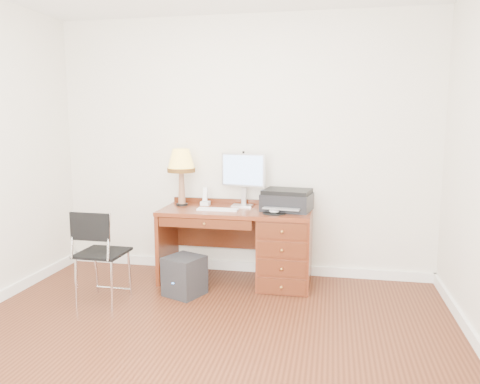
% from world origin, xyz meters
% --- Properties ---
extents(ground, '(4.00, 4.00, 0.00)m').
position_xyz_m(ground, '(0.00, 0.00, 0.00)').
color(ground, '#3D1B0E').
rests_on(ground, ground).
extents(room_shell, '(4.00, 4.00, 4.00)m').
position_xyz_m(room_shell, '(0.00, 0.63, 0.05)').
color(room_shell, silver).
rests_on(room_shell, ground).
extents(desk, '(1.50, 0.67, 0.75)m').
position_xyz_m(desk, '(0.32, 1.40, 0.41)').
color(desk, maroon).
rests_on(desk, ground).
extents(monitor, '(0.47, 0.19, 0.55)m').
position_xyz_m(monitor, '(0.03, 1.60, 1.09)').
color(monitor, silver).
rests_on(monitor, desk).
extents(keyboard, '(0.41, 0.12, 0.02)m').
position_xyz_m(keyboard, '(-0.17, 1.31, 0.76)').
color(keyboard, white).
rests_on(keyboard, desk).
extents(mouse_pad, '(0.22, 0.22, 0.04)m').
position_xyz_m(mouse_pad, '(0.40, 1.25, 0.76)').
color(mouse_pad, black).
rests_on(mouse_pad, desk).
extents(printer, '(0.52, 0.43, 0.21)m').
position_xyz_m(printer, '(0.51, 1.45, 0.85)').
color(printer, black).
rests_on(printer, desk).
extents(leg_lamp, '(0.29, 0.29, 0.59)m').
position_xyz_m(leg_lamp, '(-0.60, 1.49, 1.18)').
color(leg_lamp, black).
rests_on(leg_lamp, desk).
extents(phone, '(0.09, 0.09, 0.19)m').
position_xyz_m(phone, '(-0.36, 1.56, 0.81)').
color(phone, white).
rests_on(phone, desk).
extents(pen_cup, '(0.09, 0.09, 0.11)m').
position_xyz_m(pen_cup, '(0.25, 1.61, 0.81)').
color(pen_cup, black).
rests_on(pen_cup, desk).
extents(chair, '(0.41, 0.41, 0.85)m').
position_xyz_m(chair, '(-1.07, 0.58, 0.52)').
color(chair, black).
rests_on(chair, ground).
extents(equipment_box, '(0.42, 0.42, 0.37)m').
position_xyz_m(equipment_box, '(-0.40, 0.94, 0.18)').
color(equipment_box, black).
rests_on(equipment_box, ground).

